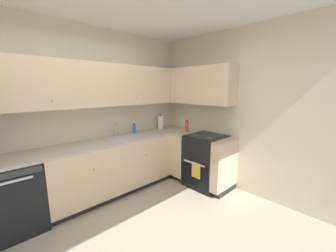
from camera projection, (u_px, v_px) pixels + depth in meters
The scene contains 15 objects.
wall_back at pixel (74, 114), 3.06m from camera, with size 4.22×0.05×2.67m, color beige.
wall_right at pixel (243, 112), 3.26m from camera, with size 0.05×3.43×2.67m, color beige.
dishwasher at pixel (13, 197), 2.39m from camera, with size 0.60×0.63×0.87m.
lower_cabinets_back at pixel (113, 167), 3.29m from camera, with size 2.04×0.62×0.87m.
countertop_back at pixel (112, 141), 3.20m from camera, with size 3.24×0.60×0.04m, color #B7A89E.
lower_cabinets_right at pixel (199, 159), 3.66m from camera, with size 0.62×1.04×0.87m.
countertop_right at pixel (199, 136), 3.57m from camera, with size 0.60×1.04×0.03m.
oven_range at pixel (206, 160), 3.55m from camera, with size 0.68×0.62×1.06m.
upper_cabinets_back at pixel (95, 85), 3.03m from camera, with size 2.92×0.34×0.66m.
upper_cabinets_right at pixel (195, 86), 3.68m from camera, with size 0.32×1.56×0.66m.
sink at pixel (123, 141), 3.31m from camera, with size 0.57×0.40×0.10m.
faucet at pixel (117, 128), 3.43m from camera, with size 0.07×0.16×0.23m.
soap_bottle at pixel (134, 129), 3.69m from camera, with size 0.06×0.06×0.18m.
paper_towel_roll at pixel (161, 122), 4.09m from camera, with size 0.11×0.11×0.32m.
oil_bottle at pixel (187, 127), 3.76m from camera, with size 0.07×0.07×0.23m.
Camera 1 is at (-1.04, -1.51, 1.72)m, focal length 21.37 mm.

